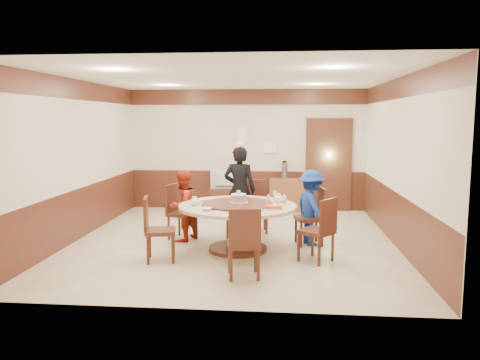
# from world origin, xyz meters

# --- Properties ---
(room) EXTENTS (6.00, 6.04, 2.84)m
(room) POSITION_xyz_m (0.01, 0.01, 1.08)
(room) COLOR beige
(room) RESTS_ON ground
(banquet_table) EXTENTS (1.89, 1.89, 0.78)m
(banquet_table) POSITION_xyz_m (0.13, -0.59, 0.53)
(banquet_table) COLOR #4B2217
(banquet_table) RESTS_ON ground
(chair_0) EXTENTS (0.53, 0.52, 0.97)m
(chair_0) POSITION_xyz_m (1.32, -0.11, 0.30)
(chair_0) COLOR #4B2217
(chair_0) RESTS_ON ground
(chair_1) EXTENTS (0.49, 0.50, 0.97)m
(chair_1) POSITION_xyz_m (0.35, 0.70, 0.30)
(chair_1) COLOR #4B2217
(chair_1) RESTS_ON ground
(chair_2) EXTENTS (0.56, 0.55, 0.97)m
(chair_2) POSITION_xyz_m (-0.94, 0.08, 0.30)
(chair_2) COLOR #4B2217
(chair_2) RESTS_ON ground
(chair_3) EXTENTS (0.53, 0.52, 0.97)m
(chair_3) POSITION_xyz_m (-0.99, -1.24, 0.30)
(chair_3) COLOR #4B2217
(chair_3) RESTS_ON ground
(chair_4) EXTENTS (0.50, 0.51, 0.97)m
(chair_4) POSITION_xyz_m (0.33, -1.88, 0.30)
(chair_4) COLOR #4B2217
(chair_4) RESTS_ON ground
(chair_5) EXTENTS (0.62, 0.62, 0.97)m
(chair_5) POSITION_xyz_m (1.36, -1.08, 0.30)
(chair_5) COLOR #4B2217
(chair_5) RESTS_ON ground
(person_standing) EXTENTS (0.64, 0.46, 1.63)m
(person_standing) POSITION_xyz_m (0.05, 0.56, 0.81)
(person_standing) COLOR black
(person_standing) RESTS_ON ground
(person_red) EXTENTS (0.70, 0.75, 1.24)m
(person_red) POSITION_xyz_m (-0.89, -0.07, 0.62)
(person_red) COLOR #A32A15
(person_red) RESTS_ON ground
(person_blue) EXTENTS (0.76, 0.94, 1.28)m
(person_blue) POSITION_xyz_m (1.33, -0.11, 0.64)
(person_blue) COLOR navy
(person_blue) RESTS_ON ground
(birthday_cake) EXTENTS (0.30, 0.30, 0.20)m
(birthday_cake) POSITION_xyz_m (0.14, -0.54, 0.85)
(birthday_cake) COLOR white
(birthday_cake) RESTS_ON banquet_table
(teapot_left) EXTENTS (0.17, 0.15, 0.13)m
(teapot_left) POSITION_xyz_m (-0.55, -0.72, 0.81)
(teapot_left) COLOR white
(teapot_left) RESTS_ON banquet_table
(teapot_right) EXTENTS (0.17, 0.15, 0.13)m
(teapot_right) POSITION_xyz_m (0.78, -0.30, 0.81)
(teapot_right) COLOR white
(teapot_right) RESTS_ON banquet_table
(bowl_0) EXTENTS (0.16, 0.16, 0.04)m
(bowl_0) POSITION_xyz_m (-0.46, -0.26, 0.77)
(bowl_0) COLOR white
(bowl_0) RESTS_ON banquet_table
(bowl_1) EXTENTS (0.12, 0.12, 0.04)m
(bowl_1) POSITION_xyz_m (0.49, -1.13, 0.77)
(bowl_1) COLOR white
(bowl_1) RESTS_ON banquet_table
(bowl_2) EXTENTS (0.16, 0.16, 0.04)m
(bowl_2) POSITION_xyz_m (-0.29, -1.09, 0.77)
(bowl_2) COLOR white
(bowl_2) RESTS_ON banquet_table
(bowl_3) EXTENTS (0.14, 0.14, 0.04)m
(bowl_3) POSITION_xyz_m (0.74, -0.70, 0.77)
(bowl_3) COLOR white
(bowl_3) RESTS_ON banquet_table
(bowl_4) EXTENTS (0.14, 0.14, 0.03)m
(bowl_4) POSITION_xyz_m (-0.54, -0.49, 0.77)
(bowl_4) COLOR white
(bowl_4) RESTS_ON banquet_table
(bowl_5) EXTENTS (0.14, 0.14, 0.05)m
(bowl_5) POSITION_xyz_m (0.28, 0.02, 0.77)
(bowl_5) COLOR white
(bowl_5) RESTS_ON banquet_table
(saucer_near) EXTENTS (0.18, 0.18, 0.01)m
(saucer_near) POSITION_xyz_m (-0.12, -1.24, 0.76)
(saucer_near) COLOR white
(saucer_near) RESTS_ON banquet_table
(saucer_far) EXTENTS (0.18, 0.18, 0.01)m
(saucer_far) POSITION_xyz_m (0.58, -0.09, 0.76)
(saucer_far) COLOR white
(saucer_far) RESTS_ON banquet_table
(shrimp_platter) EXTENTS (0.30, 0.20, 0.06)m
(shrimp_platter) POSITION_xyz_m (0.72, -0.95, 0.78)
(shrimp_platter) COLOR white
(shrimp_platter) RESTS_ON banquet_table
(bottle_0) EXTENTS (0.06, 0.06, 0.16)m
(bottle_0) POSITION_xyz_m (0.62, -0.64, 0.83)
(bottle_0) COLOR white
(bottle_0) RESTS_ON banquet_table
(bottle_1) EXTENTS (0.06, 0.06, 0.16)m
(bottle_1) POSITION_xyz_m (0.87, -0.59, 0.83)
(bottle_1) COLOR white
(bottle_1) RESTS_ON banquet_table
(bottle_2) EXTENTS (0.06, 0.06, 0.16)m
(bottle_2) POSITION_xyz_m (0.72, -0.20, 0.83)
(bottle_2) COLOR white
(bottle_2) RESTS_ON banquet_table
(tv_stand) EXTENTS (0.85, 0.45, 0.50)m
(tv_stand) POSITION_xyz_m (-0.44, 2.75, 0.25)
(tv_stand) COLOR #4B2217
(tv_stand) RESTS_ON ground
(television) EXTENTS (0.79, 0.13, 0.46)m
(television) POSITION_xyz_m (-0.44, 2.75, 0.73)
(television) COLOR gray
(television) RESTS_ON tv_stand
(side_cabinet) EXTENTS (0.80, 0.40, 0.75)m
(side_cabinet) POSITION_xyz_m (0.95, 2.78, 0.38)
(side_cabinet) COLOR brown
(side_cabinet) RESTS_ON ground
(thermos) EXTENTS (0.15, 0.15, 0.38)m
(thermos) POSITION_xyz_m (0.89, 2.78, 0.94)
(thermos) COLOR silver
(thermos) RESTS_ON side_cabinet
(notice_left) EXTENTS (0.25, 0.00, 0.35)m
(notice_left) POSITION_xyz_m (-0.10, 2.96, 1.75)
(notice_left) COLOR white
(notice_left) RESTS_ON room
(notice_right) EXTENTS (0.30, 0.00, 0.22)m
(notice_right) POSITION_xyz_m (0.55, 2.96, 1.45)
(notice_right) COLOR white
(notice_right) RESTS_ON room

